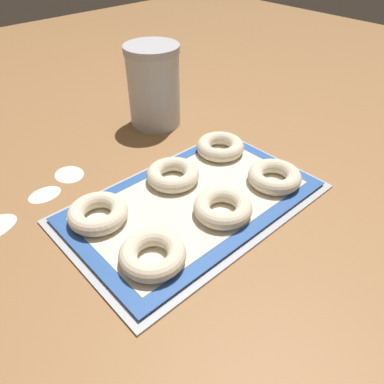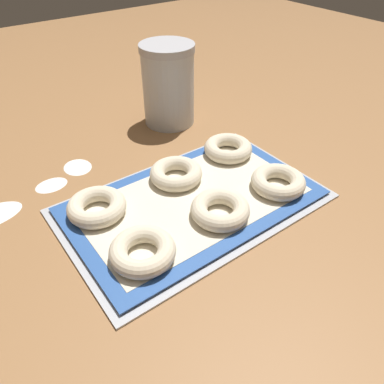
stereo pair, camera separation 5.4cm
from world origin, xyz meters
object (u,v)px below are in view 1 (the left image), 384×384
baking_tray (192,201)px  bagel_front_left (152,255)px  flour_canister (154,86)px  bagel_back_left (98,213)px  bagel_front_right (274,177)px  bagel_back_center (172,175)px  bagel_front_center (222,208)px  bagel_back_right (220,147)px

baking_tray → bagel_front_left: size_ratio=4.59×
flour_canister → bagel_back_left: bearing=-143.1°
bagel_front_right → baking_tray: bearing=154.3°
bagel_back_left → bagel_back_center: (0.16, 0.00, 0.00)m
bagel_front_right → flour_canister: flour_canister is taller
bagel_front_right → bagel_front_left: bearing=180.0°
bagel_back_center → flour_canister: 0.27m
bagel_front_left → bagel_front_center: size_ratio=1.00×
flour_canister → bagel_front_left: bearing=-128.8°
bagel_back_center → baking_tray: bearing=-97.1°
bagel_back_center → bagel_back_right: same height
flour_canister → bagel_front_center: bearing=-111.0°
baking_tray → bagel_back_center: bearing=82.9°
bagel_front_center → bagel_back_left: same height
bagel_back_left → flour_canister: bearing=36.9°
bagel_back_left → bagel_front_center: bearing=-38.8°
bagel_front_center → bagel_front_right: 0.13m
bagel_back_right → bagel_back_center: bearing=-175.9°
bagel_front_right → flour_canister: bearing=90.2°
bagel_back_right → flour_canister: flour_canister is taller
bagel_back_center → flour_canister: (0.13, 0.22, 0.07)m
bagel_back_left → flour_canister: 0.37m
bagel_back_left → flour_canister: size_ratio=0.54×
bagel_front_right → flour_canister: size_ratio=0.54×
bagel_front_center → flour_canister: (0.13, 0.35, 0.07)m
bagel_front_left → flour_canister: 0.45m
bagel_back_right → bagel_front_center: bearing=-134.9°
bagel_back_center → bagel_back_left: bearing=-180.0°
bagel_front_right → bagel_back_center: bearing=135.8°
bagel_front_left → bagel_front_right: 0.28m
baking_tray → bagel_front_center: 0.07m
bagel_back_left → flour_canister: (0.29, 0.22, 0.07)m
bagel_front_center → bagel_front_left: bearing=-178.7°
bagel_front_left → bagel_back_right: bearing=26.3°
baking_tray → bagel_back_left: bagel_back_left is taller
bagel_front_left → bagel_back_left: (-0.01, 0.13, 0.00)m
bagel_front_center → flour_canister: 0.38m
bagel_back_left → bagel_back_right: bearing=1.9°
bagel_front_right → bagel_back_center: (-0.13, 0.13, 0.00)m
baking_tray → bagel_front_right: bagel_front_right is taller
bagel_back_center → flour_canister: flour_canister is taller
bagel_back_left → bagel_back_right: (0.30, 0.01, 0.00)m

